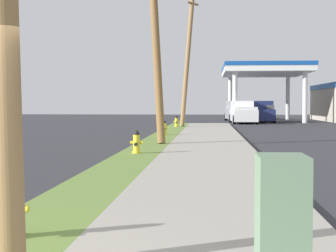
{
  "coord_description": "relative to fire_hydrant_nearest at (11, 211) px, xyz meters",
  "views": [
    {
      "loc": [
        2.98,
        -4.22,
        1.74
      ],
      "look_at": [
        1.37,
        16.88,
        0.85
      ],
      "focal_mm": 57.37,
      "sensor_mm": 36.0,
      "label": 1
    }
  ],
  "objects": [
    {
      "name": "car_tan_by_near_pump",
      "position": [
        7.48,
        54.43,
        0.28
      ],
      "size": [
        2.21,
        4.62,
        1.57
      ],
      "color": "tan",
      "rests_on": "ground"
    },
    {
      "name": "truck_navy_at_forecourt",
      "position": [
        7.05,
        43.8,
        0.47
      ],
      "size": [
        2.46,
        5.52,
        1.97
      ],
      "color": "navy",
      "rests_on": "ground"
    },
    {
      "name": "fire_hydrant_nearest",
      "position": [
        0.0,
        0.0,
        0.0
      ],
      "size": [
        0.42,
        0.38,
        0.74
      ],
      "color": "yellow",
      "rests_on": "grass_verge"
    },
    {
      "name": "gas_station_canopy",
      "position": [
        14.6,
        47.48,
        2.08
      ],
      "size": [
        15.7,
        14.81,
        5.47
      ],
      "color": "silver",
      "rests_on": "ground"
    },
    {
      "name": "truck_white_at_far_bay",
      "position": [
        5.36,
        40.87,
        0.47
      ],
      "size": [
        2.29,
        5.47,
        1.97
      ],
      "color": "white",
      "rests_on": "ground"
    },
    {
      "name": "fire_hydrant_second",
      "position": [
        0.03,
        11.01,
        0.0
      ],
      "size": [
        0.42,
        0.38,
        0.74
      ],
      "color": "yellow",
      "rests_on": "grass_verge"
    },
    {
      "name": "fire_hydrant_third",
      "position": [
        0.09,
        21.3,
        0.0
      ],
      "size": [
        0.42,
        0.37,
        0.74
      ],
      "color": "yellow",
      "rests_on": "grass_verge"
    },
    {
      "name": "utility_cabinet",
      "position": [
        3.02,
        -1.5,
        0.21
      ],
      "size": [
        0.49,
        0.64,
        1.16
      ],
      "color": "slate",
      "rests_on": "sidewalk_slab"
    },
    {
      "name": "fire_hydrant_fourth",
      "position": [
        0.1,
        31.23,
        0.0
      ],
      "size": [
        0.42,
        0.38,
        0.74
      ],
      "color": "yellow",
      "rests_on": "grass_verge"
    },
    {
      "name": "utility_pole_background",
      "position": [
        0.83,
        32.32,
        4.51
      ],
      "size": [
        1.34,
        2.02,
        9.5
      ],
      "color": "#937047",
      "rests_on": "grass_verge"
    },
    {
      "name": "truck_silver_on_apron",
      "position": [
        5.17,
        50.56,
        0.47
      ],
      "size": [
        2.45,
        5.52,
        1.97
      ],
      "color": "#BCBCC1",
      "rests_on": "ground"
    },
    {
      "name": "utility_pole_midground",
      "position": [
        0.13,
        15.9,
        4.82
      ],
      "size": [
        1.25,
        2.23,
        10.13
      ],
      "color": "olive",
      "rests_on": "grass_verge"
    }
  ]
}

